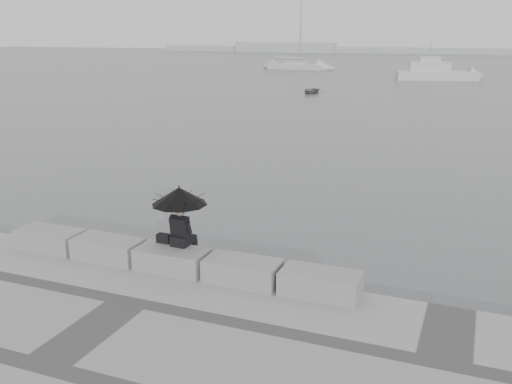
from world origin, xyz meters
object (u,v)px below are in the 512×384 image
at_px(seated_person, 179,202).
at_px(sailboat_left, 297,66).
at_px(dinghy, 311,91).
at_px(motor_cruiser, 437,73).

relative_size(seated_person, sailboat_left, 0.11).
distance_m(sailboat_left, dinghy, 36.85).
xyz_separation_m(sailboat_left, dinghy, (12.64, -34.62, -0.27)).
relative_size(sailboat_left, dinghy, 4.50).
relative_size(seated_person, motor_cruiser, 0.14).
relative_size(seated_person, dinghy, 0.49).
bearing_deg(sailboat_left, dinghy, -63.23).
bearing_deg(dinghy, motor_cruiser, 69.20).
height_order(motor_cruiser, dinghy, motor_cruiser).
height_order(sailboat_left, motor_cruiser, sailboat_left).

